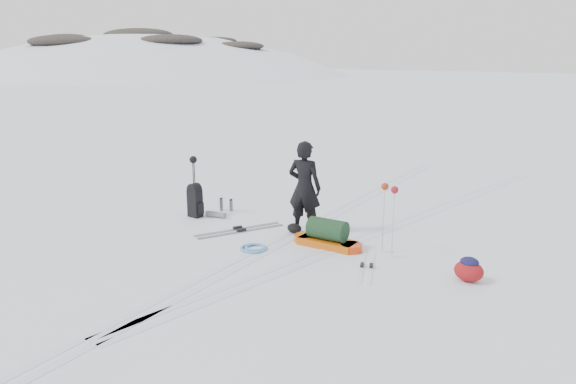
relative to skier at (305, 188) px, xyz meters
name	(u,v)px	position (x,y,z in m)	size (l,w,h in m)	color
ground	(288,238)	(-0.09, -0.46, -0.97)	(200.00, 200.00, 0.00)	white
ski_tracks	(336,232)	(0.52, 0.42, -0.96)	(3.38, 17.97, 0.01)	silver
skier	(305,188)	(0.00, 0.00, 0.00)	(0.70, 0.46, 1.93)	black
pulk_sled	(327,236)	(0.83, -0.43, -0.75)	(1.46, 0.53, 0.55)	#C8570B
expedition_rucksack	(198,201)	(-2.62, -0.44, -0.60)	(0.82, 0.47, 0.78)	black
ski_poles_black	(193,167)	(-2.80, -0.35, 0.16)	(0.17, 0.19, 1.38)	black
ski_poles_silver	(389,196)	(1.97, -0.18, 0.15)	(0.39, 0.27, 1.34)	silver
touring_skis_grey	(240,230)	(-1.18, -0.68, -0.95)	(1.08, 1.87, 0.07)	gray
touring_skis_white	(367,266)	(1.96, -0.95, -0.95)	(0.86, 1.54, 0.06)	silver
rope_coil	(254,248)	(-0.21, -1.39, -0.93)	(0.63, 0.63, 0.06)	#4F97C2
small_daypack	(469,270)	(3.60, -0.53, -0.76)	(0.54, 0.44, 0.42)	maroon
thermos_pair	(226,205)	(-2.43, 0.30, -0.82)	(0.31, 0.21, 0.32)	#56595D
stuff_sack	(294,228)	(-0.17, -0.12, -0.87)	(0.39, 0.34, 0.20)	black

